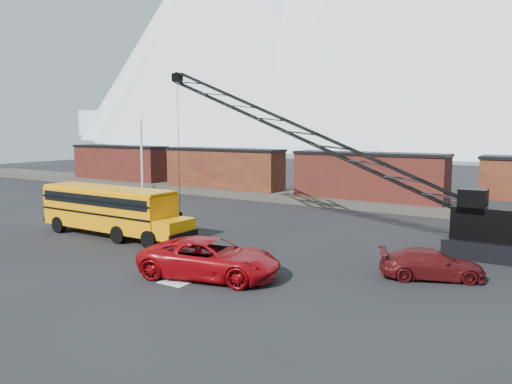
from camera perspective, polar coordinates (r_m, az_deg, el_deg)
ground at (r=26.61m, az=-4.27°, el=-7.92°), size 160.00×160.00×0.00m
gravel_berm at (r=45.67m, az=12.65°, el=-1.22°), size 120.00×5.00×0.70m
boxcar_west_far at (r=63.87m, az=-15.33°, el=3.26°), size 13.70×3.10×4.17m
boxcar_west_near at (r=53.04m, az=-3.72°, el=2.73°), size 13.70×3.10×4.17m
boxcar_mid at (r=45.38m, az=12.73°, el=1.80°), size 13.70×3.10×4.17m
utility_pole at (r=55.22m, az=-12.93°, el=4.19°), size 1.40×0.24×8.00m
snow_patch at (r=23.35m, az=-9.31°, el=-10.16°), size 1.40×0.90×0.02m
school_bus at (r=33.49m, az=-16.17°, el=-1.89°), size 11.65×2.65×3.19m
red_pickup at (r=23.69m, az=-5.26°, el=-7.53°), size 7.20×4.60×1.85m
maroon_suv at (r=24.86m, az=19.42°, el=-7.78°), size 5.10×3.73×1.37m
crawler_crane at (r=32.61m, az=6.97°, el=5.91°), size 25.40×4.20×11.22m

